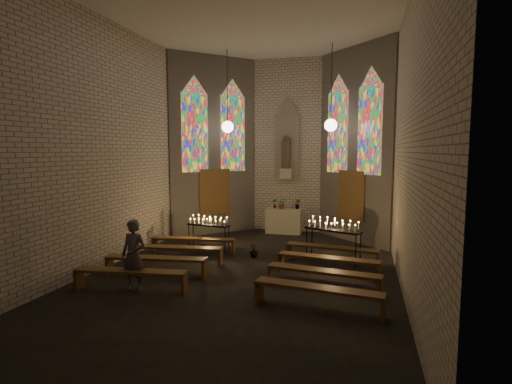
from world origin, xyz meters
TOP-DOWN VIEW (x-y plane):
  - floor at (0.00, 0.00)m, footprint 12.00×12.00m
  - room at (-0.00, 3.37)m, footprint 8.22×12.43m
  - altar at (0.00, 5.45)m, footprint 1.40×0.60m
  - flower_vase_left at (-0.40, 5.49)m, footprint 0.23×0.20m
  - flower_vase_center at (-0.06, 5.36)m, footprint 0.43×0.39m
  - flower_vase_right at (0.55, 5.50)m, footprint 0.28×0.25m
  - aisle_flower_pot at (-0.20, 1.61)m, footprint 0.31×0.31m
  - votive_stand_left at (-1.91, 2.12)m, footprint 1.51×0.55m
  - votive_stand_right at (2.22, 1.66)m, footprint 1.73×1.05m
  - pew_left_0 at (-2.20, 1.53)m, footprint 2.72×0.73m
  - pew_right_0 at (2.20, 1.53)m, footprint 2.72×0.73m
  - pew_left_1 at (-2.20, 0.33)m, footprint 2.72×0.73m
  - pew_right_1 at (2.20, 0.33)m, footprint 2.72×0.73m
  - pew_left_2 at (-2.20, -0.87)m, footprint 2.72×0.73m
  - pew_right_2 at (2.20, -0.87)m, footprint 2.72×0.73m
  - pew_left_3 at (-2.20, -2.07)m, footprint 2.72×0.73m
  - pew_right_3 at (2.20, -2.07)m, footprint 2.72×0.73m
  - visitor at (-2.18, -1.96)m, footprint 0.64×0.43m

SIDE VIEW (x-z plane):
  - floor at x=0.00m, z-range 0.00..0.00m
  - aisle_flower_pot at x=-0.20m, z-range 0.00..0.44m
  - pew_left_0 at x=-2.20m, z-range 0.16..0.68m
  - pew_right_0 at x=2.20m, z-range 0.16..0.68m
  - pew_left_1 at x=-2.20m, z-range 0.16..0.68m
  - pew_right_1 at x=2.20m, z-range 0.16..0.68m
  - pew_left_2 at x=-2.20m, z-range 0.16..0.68m
  - pew_right_2 at x=2.20m, z-range 0.16..0.68m
  - pew_left_3 at x=-2.20m, z-range 0.16..0.68m
  - pew_right_3 at x=2.20m, z-range 0.16..0.68m
  - altar at x=0.00m, z-range 0.00..1.00m
  - visitor at x=-2.18m, z-range 0.00..1.70m
  - votive_stand_left at x=-1.91m, z-range 0.39..1.47m
  - votive_stand_right at x=2.22m, z-range 0.45..1.70m
  - flower_vase_left at x=-0.40m, z-range 1.00..1.38m
  - flower_vase_right at x=0.55m, z-range 1.00..1.41m
  - flower_vase_center at x=-0.06m, z-range 1.00..1.41m
  - room at x=0.00m, z-range 0.21..7.22m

